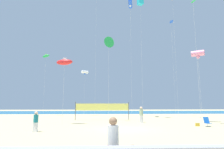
# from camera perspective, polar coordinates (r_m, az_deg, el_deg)

# --- Properties ---
(ground_plane) EXTENTS (120.00, 120.00, 0.00)m
(ground_plane) POSITION_cam_1_polar(r_m,az_deg,el_deg) (17.14, 3.17, -15.70)
(ground_plane) COLOR #D1BC89
(ocean_band) EXTENTS (120.00, 20.00, 0.01)m
(ocean_band) POSITION_cam_1_polar(r_m,az_deg,el_deg) (52.43, -0.95, -10.99)
(ocean_band) COLOR #1E6B99
(ocean_band) RESTS_ON ground
(mother_figure) EXTENTS (0.38, 0.38, 1.66)m
(mother_figure) POSITION_cam_1_polar(r_m,az_deg,el_deg) (6.85, 0.32, -18.82)
(mother_figure) COLOR maroon
(mother_figure) RESTS_ON ground
(beachgoer_teal_shirt) EXTENTS (0.35, 0.35, 1.55)m
(beachgoer_teal_shirt) POSITION_cam_1_polar(r_m,az_deg,el_deg) (16.39, -21.48, -12.54)
(beachgoer_teal_shirt) COLOR white
(beachgoer_teal_shirt) RESTS_ON ground
(beachgoer_sage_shirt) EXTENTS (0.42, 0.42, 1.82)m
(beachgoer_sage_shirt) POSITION_cam_1_polar(r_m,az_deg,el_deg) (22.82, 8.58, -11.42)
(beachgoer_sage_shirt) COLOR white
(beachgoer_sage_shirt) RESTS_ON ground
(folding_beach_chair) EXTENTS (0.52, 0.65, 0.89)m
(folding_beach_chair) POSITION_cam_1_polar(r_m,az_deg,el_deg) (20.94, 26.15, -12.29)
(folding_beach_chair) COLOR #1959B2
(folding_beach_chair) RESTS_ON ground
(volleyball_net) EXTENTS (7.24, 0.60, 2.40)m
(volleyball_net) POSITION_cam_1_polar(r_m,az_deg,el_deg) (26.56, -2.82, -9.70)
(volleyball_net) COLOR #4C4C51
(volleyball_net) RESTS_ON ground
(beach_handbag) EXTENTS (0.37, 0.18, 0.29)m
(beach_handbag) POSITION_cam_1_polar(r_m,az_deg,el_deg) (20.90, 23.82, -13.32)
(beach_handbag) COLOR gold
(beach_handbag) RESTS_ON ground
(kite_green_delta) EXTENTS (1.41, 0.87, 10.75)m
(kite_green_delta) POSITION_cam_1_polar(r_m,az_deg,el_deg) (25.48, -1.00, 9.41)
(kite_green_delta) COLOR silver
(kite_green_delta) RESTS_ON ground
(kite_cyan_box) EXTENTS (0.98, 0.98, 18.82)m
(kite_cyan_box) POSITION_cam_1_polar(r_m,az_deg,el_deg) (32.95, 8.31, 20.59)
(kite_cyan_box) COLOR silver
(kite_cyan_box) RESTS_ON ground
(kite_green_inflatable) EXTENTS (1.50, 0.77, 11.40)m
(kite_green_inflatable) POSITION_cam_1_polar(r_m,az_deg,el_deg) (38.53, -18.82, 5.12)
(kite_green_inflatable) COLOR silver
(kite_green_inflatable) RESTS_ON ground
(kite_pink_tube) EXTENTS (1.59, 1.39, 8.51)m
(kite_pink_tube) POSITION_cam_1_polar(r_m,az_deg,el_deg) (25.72, 23.89, 5.62)
(kite_pink_tube) COLOR silver
(kite_pink_tube) RESTS_ON ground
(kite_green_diamond) EXTENTS (0.51, 0.51, 13.38)m
(kite_green_diamond) POSITION_cam_1_polar(r_m,az_deg,el_deg) (24.11, 22.69, 18.24)
(kite_green_diamond) COLOR silver
(kite_green_diamond) RESTS_ON ground
(kite_blue_diamond) EXTENTS (0.89, 0.88, 17.49)m
(kite_blue_diamond) POSITION_cam_1_polar(r_m,az_deg,el_deg) (38.73, 16.95, 14.23)
(kite_blue_diamond) COLOR silver
(kite_blue_diamond) RESTS_ON ground
(kite_blue_tube) EXTENTS (1.03, 2.37, 19.21)m
(kite_blue_tube) POSITION_cam_1_polar(r_m,az_deg,el_deg) (34.98, 5.39, 19.96)
(kite_blue_tube) COLOR silver
(kite_blue_tube) RESTS_ON ground
(kite_red_inflatable) EXTENTS (1.89, 0.91, 7.10)m
(kite_red_inflatable) POSITION_cam_1_polar(r_m,az_deg,el_deg) (21.72, -13.77, 3.55)
(kite_red_inflatable) COLOR silver
(kite_red_inflatable) RESTS_ON ground
(kite_white_tube) EXTENTS (1.39, 1.19, 8.38)m
(kite_white_tube) POSITION_cam_1_polar(r_m,az_deg,el_deg) (36.99, -8.01, 0.68)
(kite_white_tube) COLOR silver
(kite_white_tube) RESTS_ON ground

